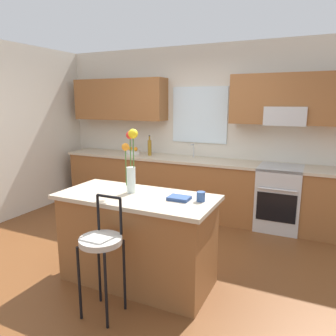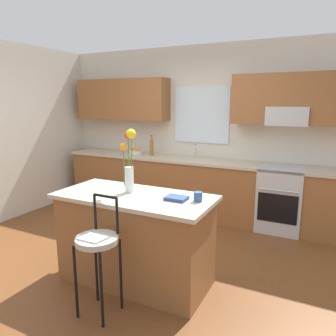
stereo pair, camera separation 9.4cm
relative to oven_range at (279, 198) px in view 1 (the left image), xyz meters
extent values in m
plane|color=brown|center=(-1.35, -1.68, -0.46)|extent=(14.00, 14.00, 0.00)
cube|color=beige|center=(-3.91, -1.38, 0.89)|extent=(0.12, 4.60, 2.70)
cube|color=beige|center=(-1.35, 0.38, 0.89)|extent=(5.60, 0.12, 2.70)
cube|color=brown|center=(-2.78, 0.15, 1.39)|extent=(1.73, 0.34, 0.70)
cube|color=brown|center=(0.09, 0.15, 1.39)|extent=(1.73, 0.34, 0.70)
cube|color=silver|center=(-1.35, 0.31, 1.14)|extent=(0.93, 0.03, 0.90)
cube|color=#B7BABC|center=(0.00, 0.12, 1.16)|extent=(0.56, 0.36, 0.26)
cube|color=brown|center=(-1.35, 0.02, -0.02)|extent=(4.50, 0.60, 0.88)
cube|color=#BCAD93|center=(-1.35, 0.02, 0.44)|extent=(4.56, 0.64, 0.04)
cube|color=#B7BABC|center=(-1.39, 0.02, 0.39)|extent=(0.54, 0.38, 0.11)
cylinder|color=#B7BABC|center=(-1.39, 0.18, 0.57)|extent=(0.02, 0.02, 0.22)
cylinder|color=#B7BABC|center=(-1.39, 0.12, 0.68)|extent=(0.02, 0.12, 0.02)
cube|color=#B7BABC|center=(0.00, 0.00, 0.00)|extent=(0.60, 0.60, 0.92)
cube|color=black|center=(0.00, -0.29, -0.06)|extent=(0.52, 0.02, 0.40)
cylinder|color=#B7BABC|center=(0.00, -0.33, 0.20)|extent=(0.50, 0.02, 0.02)
cube|color=brown|center=(-1.13, -2.09, -0.02)|extent=(1.49, 0.66, 0.88)
cube|color=#BCAD93|center=(-1.13, -2.09, 0.44)|extent=(1.57, 0.74, 0.04)
cylinder|color=black|center=(-1.27, -2.81, -0.13)|extent=(0.02, 0.02, 0.66)
cylinder|color=black|center=(-1.00, -2.81, -0.13)|extent=(0.02, 0.02, 0.66)
cylinder|color=black|center=(-1.27, -2.54, -0.13)|extent=(0.02, 0.02, 0.66)
cylinder|color=black|center=(-1.00, -2.54, -0.13)|extent=(0.02, 0.02, 0.66)
cylinder|color=#B2ADA3|center=(-1.13, -2.67, 0.23)|extent=(0.36, 0.36, 0.05)
cylinder|color=black|center=(-1.25, -2.54, 0.41)|extent=(0.02, 0.02, 0.32)
cylinder|color=black|center=(-1.02, -2.54, 0.41)|extent=(0.02, 0.02, 0.32)
cylinder|color=black|center=(-1.13, -2.54, 0.57)|extent=(0.23, 0.02, 0.02)
cylinder|color=silver|center=(-1.23, -2.02, 0.59)|extent=(0.09, 0.09, 0.26)
cylinder|color=#3D722D|center=(-1.19, -2.03, 0.80)|extent=(0.01, 0.01, 0.52)
sphere|color=yellow|center=(-1.19, -2.03, 1.06)|extent=(0.09, 0.09, 0.09)
cylinder|color=#3D722D|center=(-1.25, -1.99, 0.79)|extent=(0.01, 0.01, 0.50)
sphere|color=red|center=(-1.25, -1.99, 1.04)|extent=(0.08, 0.08, 0.08)
cylinder|color=#3D722D|center=(-1.26, -2.06, 0.73)|extent=(0.01, 0.01, 0.39)
sphere|color=orange|center=(-1.26, -2.06, 0.93)|extent=(0.08, 0.08, 0.08)
cylinder|color=#33518C|center=(-0.49, -2.00, 0.51)|extent=(0.08, 0.08, 0.09)
cube|color=navy|center=(-0.69, -2.05, 0.48)|extent=(0.20, 0.15, 0.03)
cylinder|color=silver|center=(-2.45, 0.02, 0.49)|extent=(0.24, 0.24, 0.06)
sphere|color=orange|center=(-2.40, 0.02, 0.56)|extent=(0.07, 0.07, 0.07)
sphere|color=orange|center=(-2.50, 0.02, 0.56)|extent=(0.07, 0.07, 0.07)
cylinder|color=olive|center=(-2.12, 0.02, 0.59)|extent=(0.06, 0.06, 0.26)
cylinder|color=olive|center=(-2.12, 0.02, 0.76)|extent=(0.03, 0.03, 0.07)
cylinder|color=black|center=(-2.12, 0.02, 0.80)|extent=(0.03, 0.03, 0.02)
camera|label=1|loc=(0.43, -4.68, 1.36)|focal=34.16mm
camera|label=2|loc=(0.51, -4.64, 1.36)|focal=34.16mm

